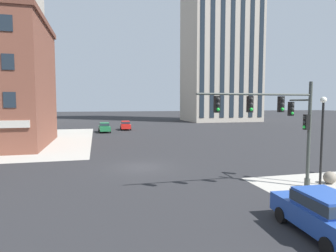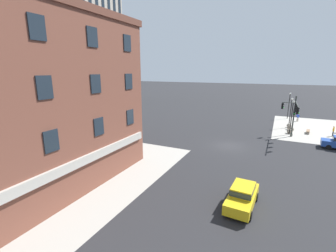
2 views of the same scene
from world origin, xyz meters
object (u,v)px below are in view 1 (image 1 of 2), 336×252
object	(u,v)px
bollard_sphere_curb_a	(330,178)
car_main_southbound_near	(104,127)
traffic_signal_main	(283,119)
street_lamp_corner_near	(322,130)
car_main_southbound_far	(323,212)
car_main_northbound_far	(126,125)

from	to	relation	value
bollard_sphere_curb_a	car_main_southbound_near	bearing A→B (deg)	109.47
traffic_signal_main	bollard_sphere_curb_a	world-z (taller)	traffic_signal_main
traffic_signal_main	street_lamp_corner_near	size ratio (longest dim) A/B	1.34
car_main_southbound_far	car_main_northbound_far	bearing A→B (deg)	93.58
street_lamp_corner_near	car_main_northbound_far	world-z (taller)	street_lamp_corner_near
street_lamp_corner_near	car_main_southbound_far	world-z (taller)	street_lamp_corner_near
street_lamp_corner_near	car_main_southbound_far	distance (m)	8.14
bollard_sphere_curb_a	car_main_northbound_far	distance (m)	40.75
car_main_northbound_far	car_main_southbound_near	distance (m)	5.53
car_main_southbound_near	car_main_northbound_far	bearing A→B (deg)	43.42
bollard_sphere_curb_a	street_lamp_corner_near	xyz separation A→B (m)	(-0.71, -0.00, 3.00)
street_lamp_corner_near	car_main_southbound_far	xyz separation A→B (m)	(-5.14, -5.81, -2.46)
traffic_signal_main	bollard_sphere_curb_a	size ratio (longest dim) A/B	9.39
car_main_northbound_far	car_main_southbound_near	world-z (taller)	same
traffic_signal_main	car_main_southbound_far	xyz separation A→B (m)	(-2.37, -5.77, -3.16)
car_main_southbound_far	car_main_southbound_near	bearing A→B (deg)	99.33
car_main_northbound_far	street_lamp_corner_near	bearing A→B (deg)	-78.64
car_main_northbound_far	bollard_sphere_curb_a	bearing A→B (deg)	-77.66
traffic_signal_main	car_main_northbound_far	world-z (taller)	traffic_signal_main
car_main_southbound_near	car_main_southbound_far	size ratio (longest dim) A/B	0.99
traffic_signal_main	bollard_sphere_curb_a	xyz separation A→B (m)	(3.49, 0.04, -3.69)
car_main_northbound_far	car_main_southbound_near	xyz separation A→B (m)	(-4.02, -3.80, 0.00)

